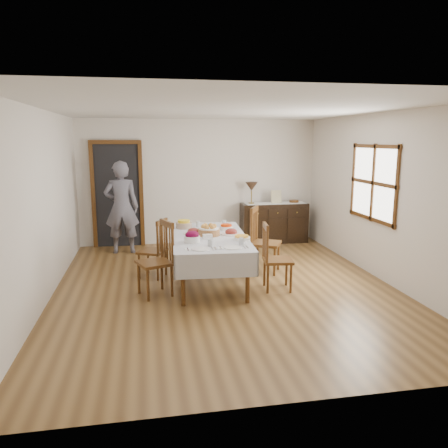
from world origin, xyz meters
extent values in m
plane|color=brown|center=(0.00, 0.00, 0.00)|extent=(6.00, 6.00, 0.00)
cube|color=silver|center=(0.00, 0.00, 2.60)|extent=(5.00, 6.00, 0.02)
cube|color=silver|center=(0.00, 3.00, 1.30)|extent=(5.00, 0.02, 2.60)
cube|color=silver|center=(0.00, -3.00, 1.30)|extent=(5.00, 0.02, 2.60)
cube|color=silver|center=(-2.50, 0.00, 1.30)|extent=(0.02, 6.00, 2.60)
cube|color=silver|center=(2.50, 0.00, 1.30)|extent=(0.02, 6.00, 2.60)
cube|color=white|center=(2.49, 0.30, 1.50)|extent=(0.02, 1.30, 1.10)
cube|color=#502E12|center=(2.48, 0.30, 1.50)|extent=(0.03, 1.46, 1.26)
cube|color=black|center=(-1.70, 2.96, 1.05)|extent=(0.90, 0.06, 2.10)
cube|color=#502E12|center=(-1.70, 2.94, 1.05)|extent=(1.04, 0.08, 2.18)
cube|color=silver|center=(-0.19, 0.26, 0.73)|extent=(1.19, 2.19, 0.04)
cylinder|color=#502E12|center=(-0.69, -0.63, 0.34)|extent=(0.06, 0.06, 0.69)
cylinder|color=#502E12|center=(0.18, -0.68, 0.34)|extent=(0.06, 0.06, 0.69)
cylinder|color=#502E12|center=(-0.57, 1.20, 0.34)|extent=(0.06, 0.06, 0.69)
cylinder|color=#502E12|center=(0.30, 1.15, 0.34)|extent=(0.06, 0.06, 0.69)
cube|color=silver|center=(-0.74, 0.29, 0.58)|extent=(0.15, 2.16, 0.33)
cube|color=silver|center=(0.35, 0.23, 0.58)|extent=(0.15, 2.16, 0.33)
cube|color=silver|center=(-0.26, -0.81, 0.58)|extent=(1.10, 0.09, 0.33)
cube|color=silver|center=(-0.13, 1.33, 0.58)|extent=(1.10, 0.09, 0.33)
cube|color=#502E12|center=(-1.04, -0.15, 0.47)|extent=(0.57, 0.57, 0.04)
cylinder|color=#502E12|center=(-1.27, -0.05, 0.23)|extent=(0.04, 0.04, 0.45)
cylinder|color=#502E12|center=(-1.15, -0.39, 0.23)|extent=(0.04, 0.04, 0.45)
cylinder|color=#502E12|center=(-0.94, 0.08, 0.23)|extent=(0.04, 0.04, 0.45)
cylinder|color=#502E12|center=(-0.81, -0.26, 0.23)|extent=(0.04, 0.04, 0.45)
cylinder|color=#502E12|center=(-0.92, 0.09, 0.77)|extent=(0.04, 0.04, 0.59)
cylinder|color=#502E12|center=(-0.79, -0.26, 0.77)|extent=(0.04, 0.04, 0.59)
cube|color=#502E12|center=(-0.86, -0.08, 1.02)|extent=(0.19, 0.41, 0.08)
cylinder|color=#502E12|center=(-0.89, 0.00, 0.75)|extent=(0.02, 0.02, 0.48)
cylinder|color=#502E12|center=(-0.86, -0.08, 0.75)|extent=(0.02, 0.02, 0.48)
cylinder|color=#502E12|center=(-0.82, -0.17, 0.75)|extent=(0.02, 0.02, 0.48)
cube|color=#502E12|center=(-1.06, 0.71, 0.42)|extent=(0.53, 0.53, 0.04)
cylinder|color=#502E12|center=(-1.13, 0.92, 0.20)|extent=(0.03, 0.03, 0.40)
cylinder|color=#502E12|center=(-1.28, 0.64, 0.20)|extent=(0.03, 0.03, 0.40)
cylinder|color=#502E12|center=(-0.85, 0.78, 0.20)|extent=(0.03, 0.03, 0.40)
cylinder|color=#502E12|center=(-0.99, 0.49, 0.20)|extent=(0.03, 0.03, 0.40)
cylinder|color=#502E12|center=(-0.82, 0.78, 0.69)|extent=(0.04, 0.04, 0.53)
cylinder|color=#502E12|center=(-0.98, 0.47, 0.69)|extent=(0.04, 0.04, 0.53)
cube|color=#502E12|center=(-0.90, 0.63, 0.91)|extent=(0.20, 0.35, 0.08)
cylinder|color=#502E12|center=(-0.86, 0.70, 0.67)|extent=(0.02, 0.02, 0.43)
cylinder|color=#502E12|center=(-0.90, 0.63, 0.67)|extent=(0.02, 0.02, 0.43)
cylinder|color=#502E12|center=(-0.94, 0.55, 0.67)|extent=(0.02, 0.02, 0.43)
cube|color=#502E12|center=(0.74, -0.23, 0.44)|extent=(0.46, 0.46, 0.04)
cylinder|color=#502E12|center=(0.89, -0.42, 0.21)|extent=(0.04, 0.04, 0.42)
cylinder|color=#502E12|center=(0.93, -0.09, 0.21)|extent=(0.04, 0.04, 0.42)
cylinder|color=#502E12|center=(0.56, -0.38, 0.21)|extent=(0.04, 0.04, 0.42)
cylinder|color=#502E12|center=(0.60, -0.04, 0.21)|extent=(0.04, 0.04, 0.42)
cylinder|color=#502E12|center=(0.53, -0.38, 0.72)|extent=(0.04, 0.04, 0.55)
cylinder|color=#502E12|center=(0.58, -0.03, 0.72)|extent=(0.04, 0.04, 0.55)
cube|color=#502E12|center=(0.56, -0.21, 0.96)|extent=(0.09, 0.40, 0.08)
cylinder|color=#502E12|center=(0.55, -0.29, 0.70)|extent=(0.02, 0.02, 0.45)
cylinder|color=#502E12|center=(0.56, -0.21, 0.70)|extent=(0.02, 0.02, 0.45)
cylinder|color=#502E12|center=(0.57, -0.12, 0.70)|extent=(0.02, 0.02, 0.45)
cube|color=#502E12|center=(0.81, 0.65, 0.49)|extent=(0.61, 0.61, 0.04)
cylinder|color=#502E12|center=(0.89, 0.40, 0.23)|extent=(0.04, 0.04, 0.47)
cylinder|color=#502E12|center=(1.06, 0.73, 0.23)|extent=(0.04, 0.04, 0.47)
cylinder|color=#502E12|center=(0.56, 0.57, 0.23)|extent=(0.04, 0.04, 0.47)
cylinder|color=#502E12|center=(0.73, 0.90, 0.23)|extent=(0.04, 0.04, 0.47)
cylinder|color=#502E12|center=(0.54, 0.57, 0.79)|extent=(0.04, 0.04, 0.61)
cylinder|color=#502E12|center=(0.71, 0.92, 0.79)|extent=(0.04, 0.04, 0.61)
cube|color=#502E12|center=(0.63, 0.74, 1.05)|extent=(0.24, 0.40, 0.09)
cylinder|color=#502E12|center=(0.58, 0.66, 0.77)|extent=(0.02, 0.02, 0.50)
cylinder|color=#502E12|center=(0.63, 0.74, 0.77)|extent=(0.02, 0.02, 0.50)
cylinder|color=#502E12|center=(0.67, 0.83, 0.77)|extent=(0.02, 0.02, 0.50)
cube|color=black|center=(1.57, 2.72, 0.42)|extent=(1.41, 0.47, 0.85)
cube|color=black|center=(1.14, 2.47, 0.68)|extent=(0.40, 0.02, 0.17)
sphere|color=brown|center=(1.14, 2.45, 0.68)|extent=(0.03, 0.03, 0.03)
cube|color=black|center=(1.57, 2.47, 0.68)|extent=(0.40, 0.02, 0.17)
sphere|color=brown|center=(1.57, 2.45, 0.68)|extent=(0.03, 0.03, 0.03)
cube|color=black|center=(1.99, 2.47, 0.68)|extent=(0.40, 0.02, 0.17)
sphere|color=brown|center=(1.99, 2.45, 0.68)|extent=(0.03, 0.03, 0.03)
imported|color=#5C5965|center=(-1.60, 2.38, 0.96)|extent=(0.61, 0.39, 1.91)
cylinder|color=#915D33|center=(-0.20, 0.28, 0.79)|extent=(0.34, 0.34, 0.10)
cylinder|color=white|center=(-0.20, 0.28, 0.85)|extent=(0.30, 0.30, 0.02)
sphere|color=#CC8737|center=(-0.12, 0.28, 0.88)|extent=(0.08, 0.08, 0.08)
sphere|color=#CC8737|center=(-0.16, 0.36, 0.88)|extent=(0.08, 0.08, 0.08)
sphere|color=#CC8737|center=(-0.24, 0.36, 0.88)|extent=(0.08, 0.08, 0.08)
sphere|color=#CC8737|center=(-0.29, 0.28, 0.88)|extent=(0.08, 0.08, 0.08)
sphere|color=#CC8737|center=(-0.24, 0.21, 0.88)|extent=(0.08, 0.08, 0.08)
sphere|color=#CC8737|center=(-0.16, 0.21, 0.88)|extent=(0.08, 0.08, 0.08)
cylinder|color=black|center=(-0.17, 0.59, 0.77)|extent=(0.25, 0.25, 0.06)
ellipsoid|color=pink|center=(-0.10, 0.59, 0.83)|extent=(0.05, 0.05, 0.06)
ellipsoid|color=#59B9D8|center=(-0.14, 0.65, 0.83)|extent=(0.05, 0.05, 0.06)
ellipsoid|color=#88CB62|center=(-0.22, 0.63, 0.83)|extent=(0.05, 0.05, 0.06)
ellipsoid|color=#FB8F5F|center=(-0.22, 0.55, 0.83)|extent=(0.05, 0.05, 0.06)
ellipsoid|color=#DD9EF2|center=(-0.14, 0.52, 0.83)|extent=(0.05, 0.05, 0.06)
cylinder|color=white|center=(-0.42, 0.43, 0.75)|extent=(0.31, 0.31, 0.02)
ellipsoid|color=maroon|center=(-0.42, 0.43, 0.78)|extent=(0.19, 0.16, 0.11)
cylinder|color=white|center=(0.15, 0.29, 0.75)|extent=(0.32, 0.32, 0.02)
ellipsoid|color=maroon|center=(0.15, 0.29, 0.78)|extent=(0.19, 0.16, 0.11)
cylinder|color=white|center=(-0.50, -0.12, 0.79)|extent=(0.23, 0.23, 0.09)
ellipsoid|color=#5A0226|center=(-0.50, -0.12, 0.86)|extent=(0.20, 0.17, 0.11)
cylinder|color=white|center=(0.13, 0.64, 0.78)|extent=(0.21, 0.21, 0.06)
cylinder|color=red|center=(0.13, 0.64, 0.82)|extent=(0.18, 0.18, 0.03)
cylinder|color=tan|center=(-0.53, 0.91, 0.79)|extent=(0.27, 0.27, 0.09)
cylinder|color=yellow|center=(-0.53, 0.91, 0.86)|extent=(0.20, 0.20, 0.04)
cylinder|color=white|center=(0.22, -0.11, 0.77)|extent=(0.25, 0.25, 0.05)
cylinder|color=#F8A62A|center=(0.22, -0.11, 0.80)|extent=(0.20, 0.20, 0.02)
cube|color=white|center=(-0.26, 0.04, 0.78)|extent=(0.15, 0.10, 0.07)
cylinder|color=white|center=(-0.44, -0.55, 0.75)|extent=(0.25, 0.25, 0.01)
cube|color=white|center=(-0.61, -0.55, 0.75)|extent=(0.09, 0.12, 0.01)
cube|color=#B8B7BC|center=(-0.61, -0.55, 0.75)|extent=(0.02, 0.16, 0.01)
cube|color=#B8B7BC|center=(-0.28, -0.55, 0.75)|extent=(0.02, 0.18, 0.01)
cube|color=#B8B7BC|center=(-0.24, -0.55, 0.75)|extent=(0.03, 0.14, 0.01)
cylinder|color=silver|center=(-0.29, -0.40, 0.80)|extent=(0.07, 0.07, 0.10)
cylinder|color=white|center=(0.00, -0.55, 0.75)|extent=(0.25, 0.25, 0.01)
cube|color=white|center=(-0.17, -0.55, 0.75)|extent=(0.09, 0.12, 0.01)
cube|color=#B8B7BC|center=(-0.17, -0.55, 0.75)|extent=(0.02, 0.16, 0.01)
cube|color=#B8B7BC|center=(0.16, -0.55, 0.75)|extent=(0.02, 0.18, 0.01)
cube|color=#B8B7BC|center=(0.20, -0.55, 0.75)|extent=(0.03, 0.14, 0.01)
cylinder|color=silver|center=(0.15, -0.40, 0.80)|extent=(0.07, 0.07, 0.10)
cylinder|color=silver|center=(-0.29, 0.99, 0.79)|extent=(0.07, 0.07, 0.09)
cylinder|color=silver|center=(0.16, 0.93, 0.80)|extent=(0.07, 0.07, 0.10)
cube|color=white|center=(1.59, 2.71, 0.85)|extent=(1.30, 0.35, 0.01)
cylinder|color=brown|center=(1.06, 2.71, 0.86)|extent=(0.12, 0.12, 0.03)
cylinder|color=brown|center=(1.06, 2.71, 1.00)|extent=(0.02, 0.02, 0.25)
cone|color=#412D1E|center=(1.06, 2.71, 1.22)|extent=(0.26, 0.26, 0.18)
cube|color=#C2B88B|center=(1.60, 2.68, 0.99)|extent=(0.22, 0.08, 0.28)
cylinder|color=#502E12|center=(2.00, 2.71, 0.88)|extent=(0.20, 0.20, 0.06)
camera|label=1|loc=(-1.14, -6.17, 2.19)|focal=35.00mm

